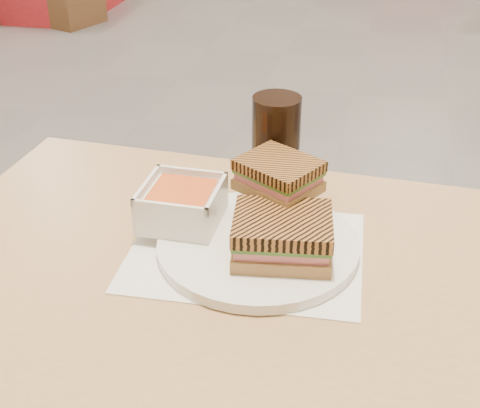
% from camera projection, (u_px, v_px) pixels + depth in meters
% --- Properties ---
extents(main_table, '(1.21, 0.72, 0.75)m').
position_uv_depth(main_table, '(319.00, 359.00, 0.90)').
color(main_table, tan).
rests_on(main_table, ground).
extents(tray_liner, '(0.35, 0.28, 0.00)m').
position_uv_depth(tray_liner, '(246.00, 251.00, 0.93)').
color(tray_liner, white).
rests_on(tray_liner, main_table).
extents(plate, '(0.29, 0.29, 0.02)m').
position_uv_depth(plate, '(258.00, 245.00, 0.93)').
color(plate, white).
rests_on(plate, tray_liner).
extents(soup_bowl, '(0.11, 0.11, 0.06)m').
position_uv_depth(soup_bowl, '(182.00, 205.00, 0.96)').
color(soup_bowl, white).
rests_on(soup_bowl, plate).
extents(panini_lower, '(0.15, 0.13, 0.06)m').
position_uv_depth(panini_lower, '(282.00, 236.00, 0.88)').
color(panini_lower, '#A38242').
rests_on(panini_lower, plate).
extents(panini_upper, '(0.14, 0.13, 0.05)m').
position_uv_depth(panini_upper, '(279.00, 175.00, 0.94)').
color(panini_upper, '#A38242').
rests_on(panini_upper, panini_lower).
extents(cola_glass, '(0.08, 0.08, 0.17)m').
position_uv_depth(cola_glass, '(276.00, 146.00, 1.04)').
color(cola_glass, black).
rests_on(cola_glass, main_table).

